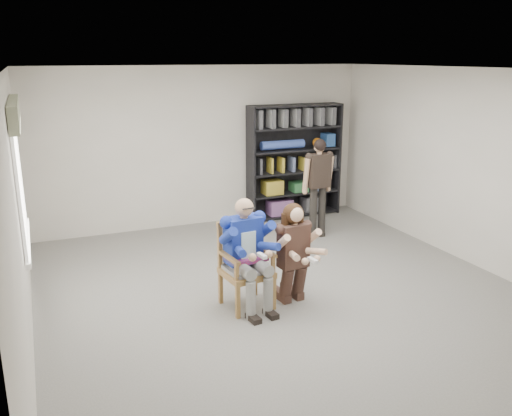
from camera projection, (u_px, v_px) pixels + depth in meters
name	position (u px, v px, depth m)	size (l,w,h in m)	color
room_shell	(291.00, 191.00, 6.45)	(6.00, 7.00, 2.80)	beige
floor	(289.00, 298.00, 6.83)	(6.00, 7.00, 0.01)	slate
window_left	(21.00, 176.00, 6.18)	(0.16, 2.00, 1.75)	silver
armchair	(247.00, 266.00, 6.48)	(0.61, 0.59, 1.05)	olive
seated_man	(247.00, 254.00, 6.44)	(0.59, 0.82, 1.37)	navy
kneeling_woman	(295.00, 255.00, 6.56)	(0.53, 0.84, 1.25)	#3E271F
bookshelf	(294.00, 161.00, 10.09)	(1.80, 0.38, 2.10)	black
standing_man	(318.00, 189.00, 8.92)	(0.51, 0.28, 1.66)	black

